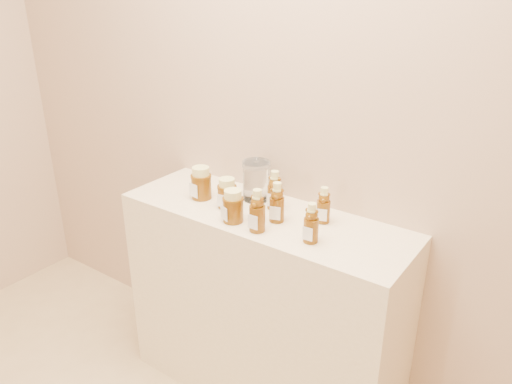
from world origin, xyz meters
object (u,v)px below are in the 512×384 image
Objects in this scene: honey_jar_left at (201,183)px; glass_canister at (256,179)px; bear_bottle_front_left at (257,208)px; bear_bottle_back_left at (275,188)px; display_table at (262,308)px.

glass_canister is (0.19, 0.12, 0.02)m from honey_jar_left.
bear_bottle_front_left is 0.37m from honey_jar_left.
honey_jar_left is 0.23m from glass_canister.
bear_bottle_back_left is at bearing -15.75° from glass_canister.
glass_canister reaches higher than honey_jar_left.
honey_jar_left is at bearing -146.92° from glass_canister.
display_table is 0.56m from bear_bottle_front_left.
display_table is 0.54m from bear_bottle_back_left.
display_table is 6.53× the size of bear_bottle_front_left.
glass_canister is at bearing 42.48° from honey_jar_left.
display_table is 0.56m from glass_canister.
bear_bottle_back_left is at bearing 26.46° from honey_jar_left.
bear_bottle_front_left reaches higher than display_table.
glass_canister is at bearing 136.25° from display_table.
bear_bottle_back_left reaches higher than honey_jar_left.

